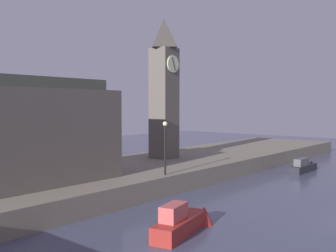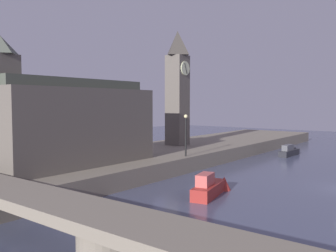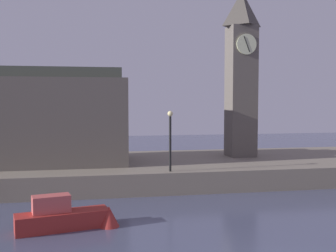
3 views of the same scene
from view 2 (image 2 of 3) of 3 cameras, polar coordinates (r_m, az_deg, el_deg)
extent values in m
cube|color=slate|center=(39.93, -2.16, -4.88)|extent=(70.00, 12.00, 1.50)
cube|color=#5B544C|center=(44.70, 1.48, 4.01)|extent=(2.20, 2.20, 10.91)
cylinder|color=beige|center=(44.22, 2.72, 9.00)|extent=(1.67, 0.12, 1.67)
cube|color=black|center=(44.18, 2.79, 9.00)|extent=(0.54, 0.04, 1.27)
pyramid|color=#403A35|center=(45.28, 1.50, 12.81)|extent=(2.42, 2.42, 2.93)
cube|color=#5B544C|center=(31.74, -14.96, -0.09)|extent=(13.91, 6.32, 6.34)
cube|color=#5B544C|center=(28.47, -24.55, 1.53)|extent=(2.02, 2.02, 8.56)
pyramid|color=#474C42|center=(28.75, -24.81, 11.47)|extent=(2.22, 2.22, 1.37)
cube|color=#42473D|center=(31.71, -15.07, 6.36)|extent=(13.22, 3.79, 0.80)
cube|color=slate|center=(15.92, -14.04, -12.74)|extent=(2.91, 30.50, 0.50)
cylinder|color=slate|center=(14.90, -8.92, -18.85)|extent=(2.62, 2.62, 1.95)
cylinder|color=black|center=(35.21, 2.80, -1.78)|extent=(0.16, 0.16, 3.69)
sphere|color=#F2E099|center=(35.08, 2.81, 1.52)|extent=(0.36, 0.36, 0.36)
cube|color=#232328|center=(48.60, 18.41, -4.00)|extent=(4.50, 1.17, 0.72)
cube|color=#515156|center=(48.00, 18.22, -3.23)|extent=(2.20, 0.79, 0.72)
cone|color=#232328|center=(50.69, 19.25, -3.67)|extent=(0.97, 0.97, 1.12)
cube|color=maroon|center=(26.66, 6.43, -9.90)|extent=(4.61, 2.19, 0.87)
cube|color=#CC5651|center=(26.03, 5.83, -8.32)|extent=(1.91, 1.23, 0.83)
cone|color=maroon|center=(28.52, 8.77, -8.93)|extent=(1.33, 1.33, 1.11)
camera|label=1|loc=(6.24, 30.07, 3.83)|focal=42.15mm
camera|label=3|loc=(24.58, 54.18, 1.23)|focal=44.34mm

